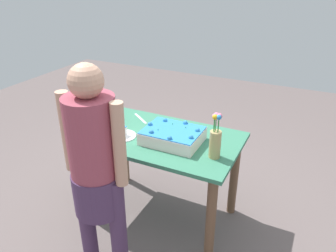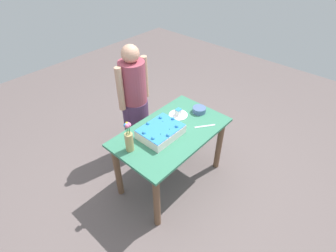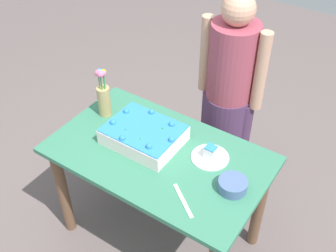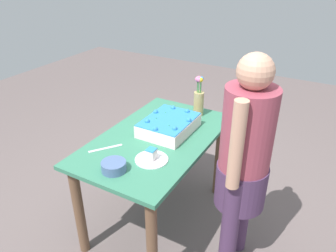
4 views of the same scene
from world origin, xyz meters
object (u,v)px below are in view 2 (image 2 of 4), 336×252
at_px(flower_vase, 129,139).
at_px(fruit_bowl, 199,110).
at_px(sheet_cake, 161,131).
at_px(person_standing, 134,97).
at_px(cake_knife, 205,126).
at_px(serving_plate_with_slice, 178,114).

relative_size(flower_vase, fruit_bowl, 2.14).
distance_m(sheet_cake, person_standing, 0.67).
height_order(cake_knife, fruit_bowl, fruit_bowl).
bearing_deg(cake_knife, fruit_bowl, 86.52).
distance_m(sheet_cake, serving_plate_with_slice, 0.40).
bearing_deg(person_standing, flower_vase, -45.54).
xyz_separation_m(sheet_cake, flower_vase, (-0.35, 0.07, 0.08)).
height_order(flower_vase, person_standing, person_standing).
distance_m(flower_vase, fruit_bowl, 0.96).
bearing_deg(cake_knife, sheet_cake, -174.42).
bearing_deg(fruit_bowl, sheet_cake, 175.54).
height_order(sheet_cake, flower_vase, flower_vase).
bearing_deg(fruit_bowl, serving_plate_with_slice, 146.53).
bearing_deg(fruit_bowl, cake_knife, -129.65).
bearing_deg(sheet_cake, fruit_bowl, -4.46).
relative_size(flower_vase, person_standing, 0.22).
relative_size(serving_plate_with_slice, cake_knife, 0.93).
distance_m(sheet_cake, fruit_bowl, 0.60).
distance_m(sheet_cake, flower_vase, 0.37).
xyz_separation_m(serving_plate_with_slice, flower_vase, (-0.74, -0.02, 0.12)).
relative_size(cake_knife, fruit_bowl, 1.51).
relative_size(fruit_bowl, person_standing, 0.10).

